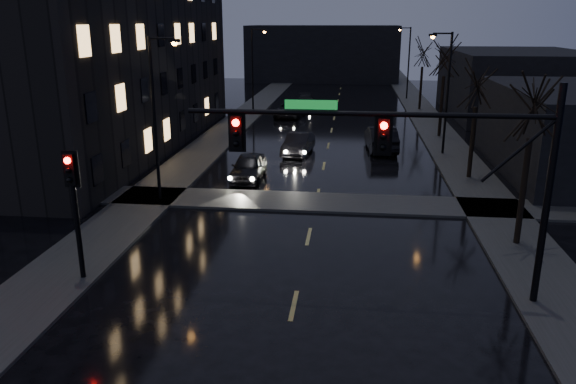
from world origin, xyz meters
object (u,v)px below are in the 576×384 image
(oncoming_car_d, at_px, (306,101))
(lead_car, at_px, (381,138))
(oncoming_car_c, at_px, (290,109))
(oncoming_car_a, at_px, (249,167))
(oncoming_car_b, at_px, (298,144))

(oncoming_car_d, bearing_deg, lead_car, -76.75)
(oncoming_car_c, relative_size, lead_car, 0.97)
(oncoming_car_a, xyz_separation_m, oncoming_car_c, (-0.07, 21.83, -0.03))
(lead_car, bearing_deg, oncoming_car_c, -64.57)
(oncoming_car_a, distance_m, oncoming_car_c, 21.83)
(lead_car, bearing_deg, oncoming_car_d, -75.67)
(oncoming_car_a, relative_size, oncoming_car_c, 0.85)
(oncoming_car_a, bearing_deg, oncoming_car_c, 89.45)
(oncoming_car_a, distance_m, lead_car, 11.40)
(oncoming_car_a, xyz_separation_m, oncoming_car_d, (0.87, 28.31, -0.09))
(oncoming_car_b, bearing_deg, oncoming_car_a, -101.05)
(oncoming_car_c, height_order, lead_car, lead_car)
(lead_car, bearing_deg, oncoming_car_b, 12.54)
(oncoming_car_a, xyz_separation_m, oncoming_car_b, (2.20, 6.58, -0.02))
(oncoming_car_c, distance_m, lead_car, 15.63)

